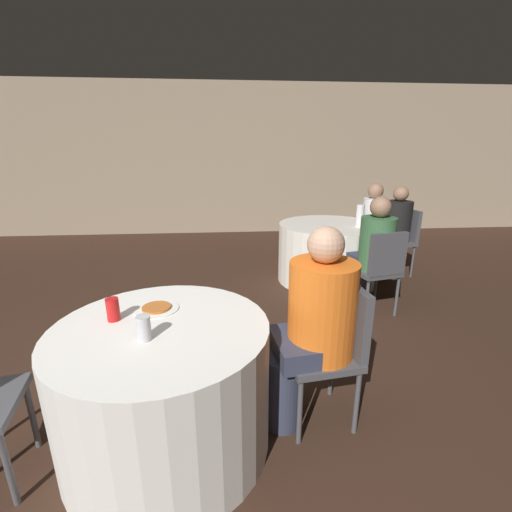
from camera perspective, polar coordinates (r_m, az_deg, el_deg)
ground_plane at (r=2.37m, az=-19.01°, el=-25.69°), size 16.00×16.00×0.00m
wall_back at (r=6.86m, az=-9.80°, el=15.38°), size 16.00×0.06×2.80m
table_near at (r=2.03m, az=-14.80°, el=-20.27°), size 1.11×1.11×0.72m
table_far at (r=4.37m, az=11.91°, el=0.60°), size 1.24×1.24×0.72m
chair_near_east at (r=2.10m, az=12.91°, el=-13.42°), size 0.45×0.45×0.86m
chair_far_east at (r=4.85m, az=23.12°, el=3.19°), size 0.46×0.45×0.86m
chair_far_northeast at (r=5.16m, az=19.27°, el=4.36°), size 0.56×0.56×0.86m
chair_far_south at (r=3.50m, az=20.00°, el=-1.43°), size 0.47×0.48×0.86m
person_orange_shirt at (r=2.00m, az=9.21°, el=-11.57°), size 0.53×0.40×1.20m
person_green_jacket at (r=3.60m, az=18.65°, el=0.37°), size 0.38×0.50×1.17m
person_black_shirt at (r=4.75m, az=21.65°, el=3.85°), size 0.50×0.36×1.16m
person_white_shirt at (r=5.01m, az=18.33°, el=4.75°), size 0.45×0.42×1.16m
pizza_plate_near at (r=2.02m, az=-16.25°, el=-8.37°), size 0.24×0.24×0.02m
soda_can_silver at (r=1.71m, az=-18.21°, el=-11.35°), size 0.07×0.07×0.12m
soda_can_red at (r=1.96m, az=-22.70°, el=-8.15°), size 0.07×0.07×0.12m
bottle_far at (r=4.18m, az=16.93°, el=6.42°), size 0.09×0.09×0.26m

